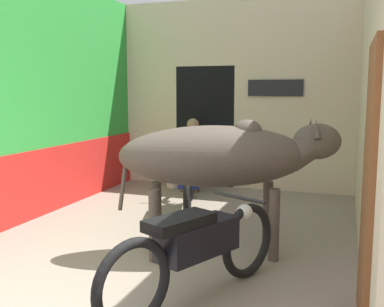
{
  "coord_description": "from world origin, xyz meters",
  "views": [
    {
      "loc": [
        1.9,
        -2.36,
        1.72
      ],
      "look_at": [
        0.25,
        2.44,
        1.02
      ],
      "focal_mm": 42.0,
      "sensor_mm": 36.0,
      "label": 1
    }
  ],
  "objects_px": {
    "cow": "(223,157)",
    "motorcycle_far": "(190,179)",
    "motorcycle_near": "(198,247)",
    "shopkeeper_seated": "(192,153)",
    "plastic_stool": "(173,174)"
  },
  "relations": [
    {
      "from": "motorcycle_near",
      "to": "shopkeeper_seated",
      "type": "bearing_deg",
      "value": 109.6
    },
    {
      "from": "motorcycle_far",
      "to": "shopkeeper_seated",
      "type": "xyz_separation_m",
      "value": [
        -0.41,
        1.3,
        0.19
      ]
    },
    {
      "from": "cow",
      "to": "shopkeeper_seated",
      "type": "relative_size",
      "value": 1.85
    },
    {
      "from": "motorcycle_near",
      "to": "motorcycle_far",
      "type": "bearing_deg",
      "value": 110.65
    },
    {
      "from": "cow",
      "to": "motorcycle_far",
      "type": "xyz_separation_m",
      "value": [
        -0.91,
        1.55,
        -0.58
      ]
    },
    {
      "from": "cow",
      "to": "motorcycle_far",
      "type": "relative_size",
      "value": 1.15
    },
    {
      "from": "motorcycle_near",
      "to": "shopkeeper_seated",
      "type": "relative_size",
      "value": 1.49
    },
    {
      "from": "cow",
      "to": "shopkeeper_seated",
      "type": "distance_m",
      "value": 3.16
    },
    {
      "from": "cow",
      "to": "motorcycle_far",
      "type": "bearing_deg",
      "value": 120.41
    },
    {
      "from": "shopkeeper_seated",
      "to": "plastic_stool",
      "type": "xyz_separation_m",
      "value": [
        -0.42,
        0.15,
        -0.42
      ]
    },
    {
      "from": "cow",
      "to": "shopkeeper_seated",
      "type": "height_order",
      "value": "cow"
    },
    {
      "from": "motorcycle_near",
      "to": "plastic_stool",
      "type": "relative_size",
      "value": 4.26
    },
    {
      "from": "shopkeeper_seated",
      "to": "plastic_stool",
      "type": "height_order",
      "value": "shopkeeper_seated"
    },
    {
      "from": "cow",
      "to": "motorcycle_near",
      "type": "distance_m",
      "value": 1.25
    },
    {
      "from": "cow",
      "to": "shopkeeper_seated",
      "type": "bearing_deg",
      "value": 114.82
    }
  ]
}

